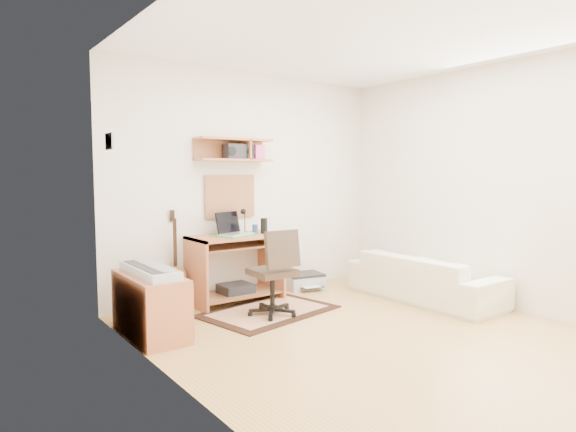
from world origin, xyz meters
TOP-DOWN VIEW (x-y plane):
  - floor at (0.00, 0.00)m, footprint 3.60×4.00m
  - ceiling at (0.00, 0.00)m, footprint 3.60×4.00m
  - back_wall at (0.00, 2.00)m, footprint 3.60×0.01m
  - left_wall at (-1.80, 0.00)m, footprint 0.01×4.00m
  - right_wall at (1.80, 0.00)m, footprint 0.01×4.00m
  - wall_shelf at (-0.30, 1.88)m, footprint 0.90×0.25m
  - cork_board at (-0.30, 1.98)m, footprint 0.64×0.03m
  - wall_photo at (-1.79, 1.50)m, footprint 0.02×0.20m
  - desk at (-0.38, 1.73)m, footprint 1.00×0.55m
  - laptop at (-0.39, 1.71)m, footprint 0.43×0.43m
  - speaker at (-0.03, 1.68)m, footprint 0.08×0.08m
  - desk_lamp at (-0.17, 1.87)m, footprint 0.09×0.09m
  - pencil_cup at (-0.06, 1.83)m, footprint 0.06×0.06m
  - boombox at (-0.25, 1.87)m, footprint 0.32×0.15m
  - rug at (-0.32, 1.16)m, footprint 1.48×1.12m
  - task_chair at (-0.37, 1.02)m, footprint 0.48×0.48m
  - cabinet at (-1.58, 1.16)m, footprint 0.40×0.90m
  - music_keyboard at (-1.58, 1.16)m, footprint 0.26×0.84m
  - guitar at (-1.01, 1.86)m, footprint 0.33×0.27m
  - waste_basket at (-1.29, 1.20)m, footprint 0.30×0.30m
  - printer at (0.65, 1.79)m, footprint 0.52×0.44m
  - sofa at (1.38, 0.53)m, footprint 0.52×1.78m

SIDE VIEW (x-z plane):
  - floor at x=0.00m, z-range -0.01..0.00m
  - rug at x=-0.32m, z-range 0.00..0.02m
  - printer at x=0.65m, z-range 0.00..0.17m
  - waste_basket at x=-1.29m, z-range 0.00..0.29m
  - cabinet at x=-1.58m, z-range 0.00..0.55m
  - sofa at x=1.38m, z-range 0.00..0.69m
  - desk at x=-0.38m, z-range 0.00..0.75m
  - task_chair at x=-0.37m, z-range 0.00..0.90m
  - guitar at x=-1.01m, z-range 0.00..1.05m
  - music_keyboard at x=-1.58m, z-range 0.55..0.62m
  - pencil_cup at x=-0.06m, z-range 0.75..0.84m
  - speaker at x=-0.03m, z-range 0.75..0.93m
  - laptop at x=-0.39m, z-range 0.75..1.01m
  - desk_lamp at x=-0.17m, z-range 0.75..1.03m
  - cork_board at x=-0.30m, z-range 0.92..1.42m
  - back_wall at x=0.00m, z-range 0.00..2.60m
  - left_wall at x=-1.80m, z-range 0.00..2.60m
  - right_wall at x=1.80m, z-range 0.00..2.60m
  - boombox at x=-0.25m, z-range 1.60..1.76m
  - wall_shelf at x=-0.30m, z-range 1.57..1.83m
  - wall_photo at x=-1.79m, z-range 1.65..1.79m
  - ceiling at x=0.00m, z-range 2.60..2.61m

